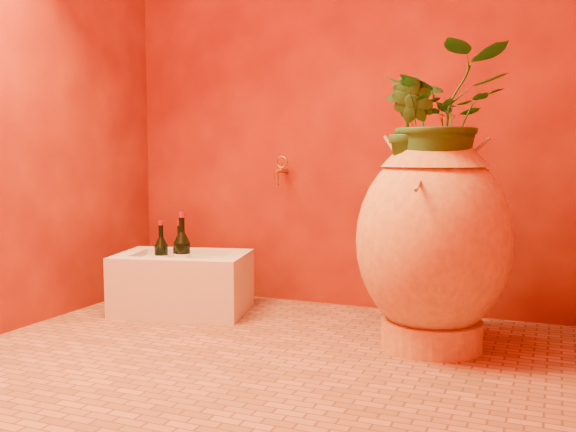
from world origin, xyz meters
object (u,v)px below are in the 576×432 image
at_px(wine_bottle_b, 180,259).
at_px(wine_bottle_c, 161,258).
at_px(wall_tap, 281,169).
at_px(wine_bottle_a, 182,257).
at_px(amphora, 433,240).
at_px(stone_basin, 183,284).

distance_m(wine_bottle_b, wine_bottle_c, 0.13).
bearing_deg(wall_tap, wine_bottle_a, -130.99).
height_order(wine_bottle_c, wall_tap, wall_tap).
height_order(wine_bottle_a, wine_bottle_c, wine_bottle_a).
relative_size(amphora, stone_basin, 1.24).
height_order(stone_basin, wall_tap, wall_tap).
height_order(stone_basin, wine_bottle_b, wine_bottle_b).
xyz_separation_m(amphora, wine_bottle_a, (-1.24, 0.09, -0.16)).
height_order(wine_bottle_b, wine_bottle_c, wine_bottle_b).
relative_size(wine_bottle_b, wine_bottle_c, 1.02).
distance_m(wine_bottle_b, wall_tap, 0.70).
xyz_separation_m(stone_basin, wine_bottle_a, (0.02, -0.03, 0.14)).
distance_m(stone_basin, wall_tap, 0.78).
bearing_deg(amphora, stone_basin, 174.46).
bearing_deg(wall_tap, wine_bottle_c, -142.88).
height_order(wine_bottle_b, wall_tap, wall_tap).
distance_m(wine_bottle_a, wall_tap, 0.69).
bearing_deg(wine_bottle_c, amphora, -5.07).
bearing_deg(wine_bottle_a, amphora, -4.24).
relative_size(wine_bottle_b, wall_tap, 1.91).
distance_m(stone_basin, wine_bottle_c, 0.18).
bearing_deg(wine_bottle_a, wall_tap, 49.01).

